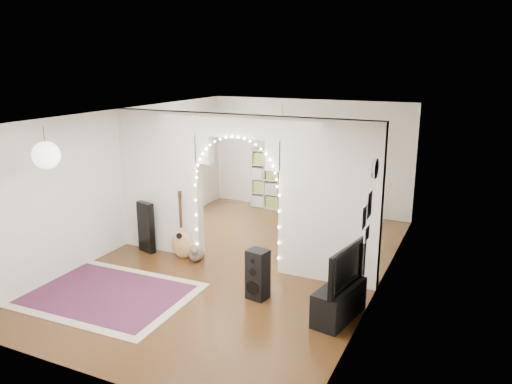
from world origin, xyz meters
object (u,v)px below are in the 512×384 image
at_px(dining_chair_right, 298,222).
at_px(media_console, 339,302).
at_px(floor_speaker, 258,275).
at_px(dining_chair_left, 299,210).
at_px(dining_table, 313,186).
at_px(bookcase, 280,180).
at_px(acoustic_guitar, 181,234).

bearing_deg(dining_chair_right, media_console, -36.78).
distance_m(media_console, dining_chair_right, 3.77).
xyz_separation_m(floor_speaker, dining_chair_left, (-0.80, 4.04, -0.18)).
relative_size(dining_table, dining_chair_right, 2.84).
distance_m(dining_table, dining_chair_left, 0.74).
relative_size(bookcase, dining_chair_right, 3.16).
height_order(floor_speaker, dining_table, floor_speaker).
xyz_separation_m(bookcase, dining_chair_left, (0.75, -0.59, -0.51)).
xyz_separation_m(media_console, bookcase, (-2.85, 4.71, 0.48)).
height_order(bookcase, dining_table, bookcase).
xyz_separation_m(acoustic_guitar, bookcase, (0.42, 3.75, 0.25)).
xyz_separation_m(media_console, dining_chair_left, (-2.11, 4.11, -0.03)).
xyz_separation_m(media_console, dining_table, (-1.98, 4.67, 0.43)).
bearing_deg(media_console, floor_speaker, -172.67).
distance_m(floor_speaker, dining_chair_left, 4.12).
bearing_deg(bookcase, media_console, -54.51).
distance_m(acoustic_guitar, bookcase, 3.78).
height_order(acoustic_guitar, floor_speaker, acoustic_guitar).
distance_m(acoustic_guitar, dining_chair_right, 2.75).
distance_m(bookcase, dining_table, 0.87).
distance_m(floor_speaker, media_console, 1.32).
xyz_separation_m(bookcase, dining_table, (0.87, -0.04, -0.05)).
distance_m(acoustic_guitar, floor_speaker, 2.15).
relative_size(floor_speaker, dining_table, 0.60).
height_order(acoustic_guitar, dining_chair_left, acoustic_guitar).
xyz_separation_m(floor_speaker, dining_table, (-0.67, 4.59, 0.29)).
xyz_separation_m(acoustic_guitar, dining_chair_right, (1.43, 2.33, -0.27)).
distance_m(floor_speaker, bookcase, 4.89).
height_order(floor_speaker, bookcase, bookcase).
distance_m(floor_speaker, dining_table, 4.65).
bearing_deg(dining_chair_right, acoustic_guitar, -97.54).
bearing_deg(floor_speaker, acoustic_guitar, 165.45).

